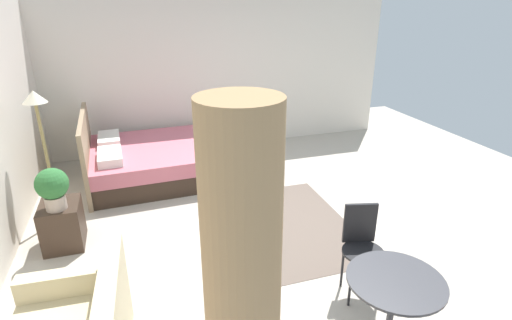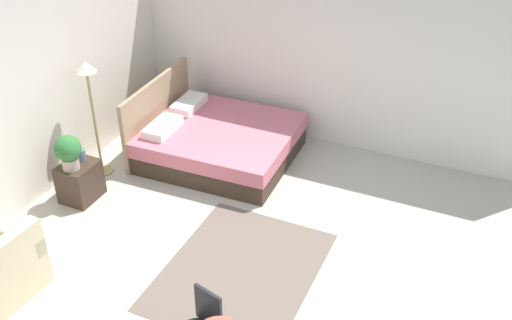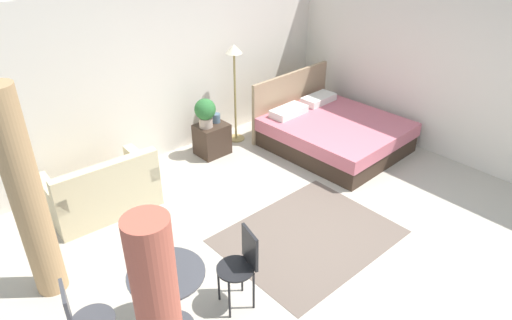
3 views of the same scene
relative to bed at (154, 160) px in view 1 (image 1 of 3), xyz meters
name	(u,v)px [view 1 (image 1 of 3)]	position (x,y,z in m)	size (l,w,h in m)	color
ground_plane	(284,221)	(-1.89, -1.42, -0.29)	(9.09, 9.24, 0.02)	#B2A899
wall_right	(224,75)	(1.15, -1.42, 1.04)	(0.12, 6.24, 2.62)	silver
area_rug	(283,226)	(-2.02, -1.35, -0.27)	(2.05, 1.60, 0.01)	#66564C
bed	(154,160)	(0.00, 0.00, 0.00)	(1.87, 2.11, 1.05)	#38281E
nightstand	(63,225)	(-1.62, 1.13, -0.02)	(0.49, 0.41, 0.51)	#38281E
potted_plant	(52,187)	(-1.72, 1.13, 0.50)	(0.33, 0.33, 0.46)	tan
vase	(56,194)	(-1.50, 1.16, 0.31)	(0.13, 0.13, 0.15)	slate
floor_lamp	(40,124)	(-1.01, 1.27, 0.99)	(0.29, 0.29, 1.65)	#99844C
balcony_table	(392,303)	(-4.03, -1.42, 0.23)	(0.71, 0.71, 0.72)	#3F3F44
cafe_chair_near_couch	(361,241)	(-3.30, -1.60, 0.27)	(0.46, 0.46, 0.88)	black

